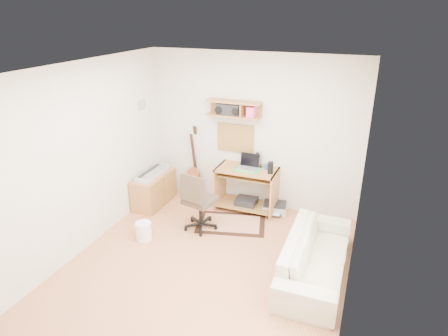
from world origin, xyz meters
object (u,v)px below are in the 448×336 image
at_px(desk, 246,189).
at_px(printer, 275,207).
at_px(task_chair, 200,200).
at_px(cabinet, 154,189).
at_px(sofa, 316,250).

xyz_separation_m(desk, printer, (0.48, 0.09, -0.29)).
bearing_deg(task_chair, desk, 73.68).
bearing_deg(desk, cabinet, -166.38).
xyz_separation_m(cabinet, printer, (2.06, 0.47, -0.19)).
relative_size(cabinet, printer, 2.28).
distance_m(printer, sofa, 1.74).
bearing_deg(printer, cabinet, -177.35).
relative_size(desk, task_chair, 1.03).
bearing_deg(cabinet, task_chair, -22.86).
relative_size(printer, sofa, 0.21).
bearing_deg(printer, desk, -179.86).
bearing_deg(cabinet, desk, 13.62).
bearing_deg(sofa, task_chair, 74.29).
relative_size(task_chair, sofa, 0.52).
relative_size(task_chair, printer, 2.45).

